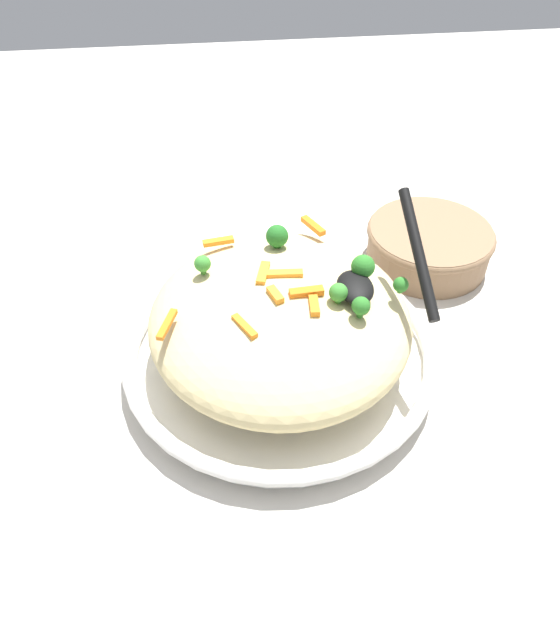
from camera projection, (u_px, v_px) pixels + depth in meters
name	position (u px, v px, depth m)	size (l,w,h in m)	color
ground_plane	(280.00, 365.00, 0.73)	(2.40, 2.40, 0.00)	beige
serving_bowl	(280.00, 353.00, 0.72)	(0.38, 0.38, 0.04)	white
pasta_mound	(280.00, 318.00, 0.68)	(0.32, 0.30, 0.10)	#DBC689
carrot_piece_0	(275.00, 295.00, 0.63)	(0.03, 0.01, 0.01)	orange
carrot_piece_1	(314.00, 306.00, 0.62)	(0.03, 0.01, 0.01)	orange
carrot_piece_2	(285.00, 274.00, 0.66)	(0.04, 0.01, 0.01)	orange
carrot_piece_3	(313.00, 226.00, 0.74)	(0.04, 0.01, 0.01)	orange
carrot_piece_4	(306.00, 292.00, 0.63)	(0.04, 0.01, 0.01)	orange
carrot_piece_5	(263.00, 273.00, 0.66)	(0.04, 0.01, 0.01)	orange
carrot_piece_6	(244.00, 326.00, 0.60)	(0.04, 0.01, 0.01)	orange
carrot_piece_7	(218.00, 241.00, 0.71)	(0.04, 0.01, 0.01)	orange
carrot_piece_8	(167.00, 324.00, 0.61)	(0.04, 0.01, 0.01)	orange
broccoli_floret_0	(363.00, 267.00, 0.65)	(0.03, 0.03, 0.03)	#296820
broccoli_floret_1	(361.00, 306.00, 0.61)	(0.02, 0.02, 0.02)	#296820
broccoli_floret_2	(338.00, 293.00, 0.62)	(0.02, 0.02, 0.02)	#377928
broccoli_floret_3	(203.00, 264.00, 0.66)	(0.02, 0.02, 0.02)	#377928
broccoli_floret_4	(277.00, 236.00, 0.70)	(0.03, 0.03, 0.03)	#205B1C
broccoli_floret_5	(401.00, 285.00, 0.64)	(0.02, 0.02, 0.02)	#296820
serving_spoon	(377.00, 276.00, 0.63)	(0.14, 0.10, 0.09)	black
companion_bowl	(429.00, 243.00, 0.86)	(0.18, 0.18, 0.06)	#8C6B4C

